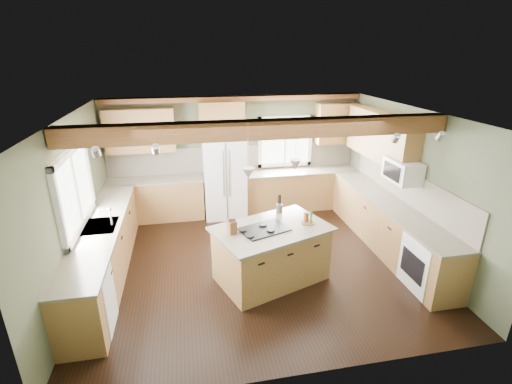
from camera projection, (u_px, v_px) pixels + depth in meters
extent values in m
plane|color=black|center=(256.00, 262.00, 6.56)|extent=(5.60, 5.60, 0.00)
plane|color=silver|center=(256.00, 114.00, 5.63)|extent=(5.60, 5.60, 0.00)
plane|color=#4D553C|center=(235.00, 154.00, 8.39)|extent=(5.60, 0.00, 5.60)
plane|color=#4D553C|center=(75.00, 206.00, 5.60)|extent=(0.00, 5.00, 5.00)
plane|color=#4D553C|center=(410.00, 183.00, 6.59)|extent=(0.00, 5.00, 5.00)
cube|color=#552D18|center=(263.00, 129.00, 5.19)|extent=(5.55, 0.26, 0.26)
cube|color=#552D18|center=(235.00, 99.00, 7.85)|extent=(5.55, 0.20, 0.10)
cube|color=brown|center=(235.00, 158.00, 8.41)|extent=(5.58, 0.03, 0.58)
cube|color=brown|center=(407.00, 186.00, 6.67)|extent=(0.03, 3.70, 0.58)
cube|color=brown|center=(157.00, 200.00, 8.11)|extent=(2.02, 0.60, 0.88)
cube|color=#4F473A|center=(155.00, 180.00, 7.94)|extent=(2.06, 0.64, 0.04)
cube|color=brown|center=(301.00, 190.00, 8.69)|extent=(2.62, 0.60, 0.88)
cube|color=#4F473A|center=(301.00, 171.00, 8.52)|extent=(2.66, 0.64, 0.04)
cube|color=brown|center=(104.00, 252.00, 6.01)|extent=(0.60, 3.70, 0.88)
cube|color=#4F473A|center=(100.00, 227.00, 5.85)|extent=(0.64, 3.74, 0.04)
cube|color=brown|center=(387.00, 226.00, 6.89)|extent=(0.60, 3.70, 0.88)
cube|color=#4F473A|center=(390.00, 203.00, 6.73)|extent=(0.64, 3.74, 0.04)
cube|color=brown|center=(140.00, 131.00, 7.64)|extent=(1.40, 0.35, 0.90)
cube|color=brown|center=(222.00, 118.00, 7.87)|extent=(0.96, 0.35, 0.70)
cube|color=brown|center=(381.00, 136.00, 7.15)|extent=(0.35, 2.20, 0.90)
cube|color=brown|center=(336.00, 123.00, 8.40)|extent=(0.90, 0.35, 0.90)
cube|color=white|center=(74.00, 189.00, 5.56)|extent=(0.04, 1.60, 1.05)
cube|color=white|center=(285.00, 141.00, 8.48)|extent=(1.10, 0.04, 1.00)
cube|color=#262628|center=(100.00, 226.00, 5.84)|extent=(0.50, 0.65, 0.03)
cylinder|color=#B2B2B7|center=(111.00, 217.00, 5.82)|extent=(0.02, 0.02, 0.28)
cube|color=white|center=(87.00, 303.00, 4.82)|extent=(0.60, 0.60, 0.84)
cube|color=white|center=(430.00, 264.00, 5.70)|extent=(0.60, 0.72, 0.84)
cube|color=white|center=(403.00, 171.00, 6.42)|extent=(0.40, 0.70, 0.38)
cone|color=#B2B2B7|center=(248.00, 173.00, 5.23)|extent=(0.18, 0.18, 0.16)
cone|color=#B2B2B7|center=(295.00, 165.00, 5.62)|extent=(0.18, 0.18, 0.16)
cube|color=white|center=(224.00, 177.00, 8.13)|extent=(0.90, 0.74, 1.80)
cube|color=brown|center=(271.00, 255.00, 5.94)|extent=(1.89, 1.50, 0.88)
cube|color=#4F473A|center=(272.00, 229.00, 5.78)|extent=(2.03, 1.64, 0.04)
cube|color=black|center=(264.00, 229.00, 5.70)|extent=(0.83, 0.69, 0.02)
cube|color=brown|center=(232.00, 228.00, 5.54)|extent=(0.15, 0.13, 0.21)
cylinder|color=#39332E|center=(279.00, 208.00, 6.29)|extent=(0.14, 0.14, 0.15)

